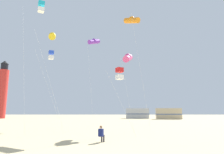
% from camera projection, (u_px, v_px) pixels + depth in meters
% --- Properties ---
extents(kite_flyer_standing, '(0.45, 0.56, 1.16)m').
position_uv_depth(kite_flyer_standing, '(101.00, 133.00, 13.76)').
color(kite_flyer_standing, navy).
rests_on(kite_flyer_standing, ground).
extents(kite_tube_violet, '(1.99, 2.48, 13.72)m').
position_uv_depth(kite_tube_violet, '(94.00, 41.00, 30.88)').
color(kite_tube_violet, silver).
rests_on(kite_tube_violet, ground).
extents(kite_box_blue, '(3.49, 2.65, 10.05)m').
position_uv_depth(kite_box_blue, '(51.00, 55.00, 25.82)').
color(kite_box_blue, silver).
rests_on(kite_box_blue, ground).
extents(kite_tube_orange, '(2.90, 3.07, 14.05)m').
position_uv_depth(kite_tube_orange, '(132.00, 20.00, 24.34)').
color(kite_tube_orange, silver).
rests_on(kite_tube_orange, ground).
extents(kite_tube_rainbow, '(1.44, 2.59, 8.64)m').
position_uv_depth(kite_tube_rainbow, '(128.00, 58.00, 21.49)').
color(kite_tube_rainbow, silver).
rests_on(kite_tube_rainbow, ground).
extents(kite_box_cyan, '(2.30, 2.30, 13.52)m').
position_uv_depth(kite_box_cyan, '(41.00, 7.00, 20.44)').
color(kite_box_cyan, silver).
rests_on(kite_box_cyan, ground).
extents(kite_tube_gold, '(3.26, 3.42, 11.12)m').
position_uv_depth(kite_tube_gold, '(52.00, 37.00, 21.94)').
color(kite_tube_gold, silver).
rests_on(kite_tube_gold, ground).
extents(kite_box_scarlet, '(2.60, 1.79, 6.28)m').
position_uv_depth(kite_box_scarlet, '(120.00, 74.00, 18.70)').
color(kite_box_scarlet, silver).
rests_on(kite_box_scarlet, ground).
extents(lighthouse_distant, '(2.80, 2.80, 16.80)m').
position_uv_depth(lighthouse_distant, '(2.00, 91.00, 56.33)').
color(lighthouse_distant, red).
rests_on(lighthouse_distant, ground).
extents(rv_van_silver, '(6.60, 2.81, 2.80)m').
position_uv_depth(rv_van_silver, '(137.00, 113.00, 55.20)').
color(rv_van_silver, '#B7BABF').
rests_on(rv_van_silver, ground).
extents(rv_van_tan, '(6.58, 2.76, 2.80)m').
position_uv_depth(rv_van_tan, '(169.00, 114.00, 51.09)').
color(rv_van_tan, '#C6B28C').
rests_on(rv_van_tan, ground).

